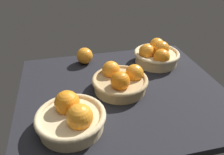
% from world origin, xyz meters
% --- Properties ---
extents(market_tray, '(0.84, 0.72, 0.03)m').
position_xyz_m(market_tray, '(0.00, 0.00, 0.01)').
color(market_tray, black).
rests_on(market_tray, ground).
extents(basket_center, '(0.23, 0.23, 0.11)m').
position_xyz_m(basket_center, '(-0.01, 0.01, 0.07)').
color(basket_center, tan).
rests_on(basket_center, market_tray).
extents(basket_near_left, '(0.23, 0.23, 0.11)m').
position_xyz_m(basket_near_left, '(-0.22, -0.17, 0.07)').
color(basket_near_left, '#D3BC8C').
rests_on(basket_near_left, market_tray).
extents(basket_far_right, '(0.22, 0.22, 0.12)m').
position_xyz_m(basket_far_right, '(0.22, 0.18, 0.08)').
color(basket_far_right, '#D3BC8C').
rests_on(basket_far_right, market_tray).
extents(loose_orange_front_gap, '(0.08, 0.08, 0.08)m').
position_xyz_m(loose_orange_front_gap, '(-0.12, 0.27, 0.07)').
color(loose_orange_front_gap, orange).
rests_on(loose_orange_front_gap, market_tray).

